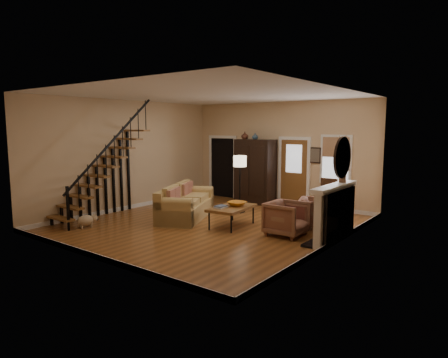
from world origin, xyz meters
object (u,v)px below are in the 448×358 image
Objects in this scene: sofa at (186,203)px; side_chair at (326,197)px; armoire at (255,171)px; coffee_table at (232,217)px; floor_lamp at (240,184)px; armchair_left at (287,219)px; armchair_right at (316,213)px.

sofa is 2.26× the size of side_chair.
armoire is 0.91× the size of sofa.
coffee_table is 1.81m from floor_lamp.
armoire is at bearing 42.45° from armchair_left.
floor_lamp reaches higher than coffee_table.
armoire is at bearing 39.56° from armchair_right.
armchair_left is 1.06× the size of armchair_right.
armchair_left is 2.72m from side_chair.
coffee_table is (1.25, -3.02, -0.79)m from armoire.
side_chair is (-0.44, 1.62, 0.14)m from armchair_right.
floor_lamp is at bearing 118.31° from coffee_table.
sofa is 1.57m from coffee_table.
sofa is at bearing -179.47° from coffee_table.
side_chair reaches higher than coffee_table.
armchair_left is (2.75, -2.91, -0.65)m from armoire.
floor_lamp is (-0.81, 1.51, 0.58)m from coffee_table.
floor_lamp is (0.75, 1.52, 0.41)m from sofa.
coffee_table is at bearing -24.29° from sofa.
side_chair is at bearing 3.34° from armchair_left.
side_chair is at bearing -4.01° from armchair_right.
armchair_right is 2.61m from floor_lamp.
coffee_table is at bearing -67.46° from armoire.
side_chair is (2.55, -0.20, -0.54)m from armoire.
coffee_table is at bearing 93.05° from armchair_left.
coffee_table is 1.53× the size of armchair_left.
coffee_table is 1.51m from armchair_left.
armoire is 2.41× the size of armchair_left.
armchair_left is at bearing -85.73° from side_chair.
floor_lamp is 1.64× the size of side_chair.
side_chair is (-0.20, 2.71, 0.11)m from armchair_left.
coffee_table is (1.56, 0.01, -0.17)m from sofa.
armchair_left reaches higher than coffee_table.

